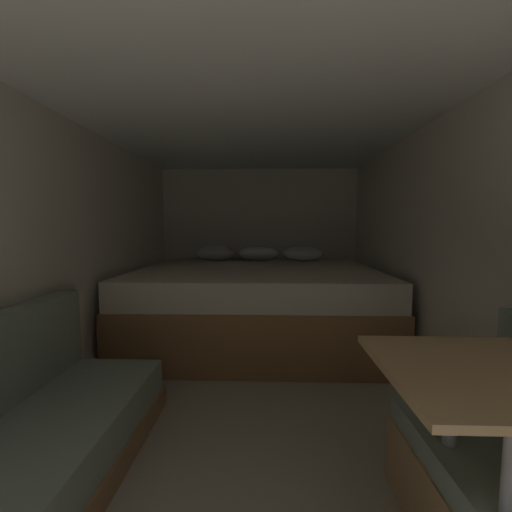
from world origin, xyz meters
name	(u,v)px	position (x,y,z in m)	size (l,w,h in m)	color
ground_plane	(252,401)	(0.00, 1.65, 0.00)	(6.61, 6.61, 0.00)	#A39984
wall_back	(259,243)	(0.00, 3.98, 0.99)	(2.71, 0.05, 1.99)	beige
wall_left	(58,260)	(-1.33, 1.65, 0.99)	(0.05, 4.61, 1.99)	beige
wall_right	(452,262)	(1.33, 1.65, 0.99)	(0.05, 4.61, 1.99)	beige
ceiling_slab	(251,104)	(0.00, 1.65, 2.01)	(2.71, 4.61, 0.05)	white
bed	(257,303)	(0.00, 2.94, 0.40)	(2.49, 1.95, 0.97)	olive
sofa_left	(11,456)	(-1.00, 0.73, 0.24)	(0.69, 1.76, 0.80)	#9E7247
dinette_table	(479,406)	(0.79, 0.45, 0.66)	(0.61, 0.62, 0.78)	tan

